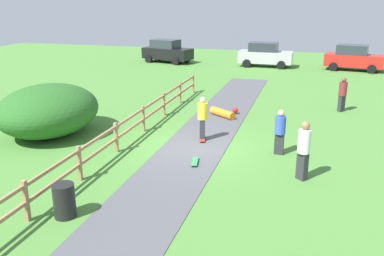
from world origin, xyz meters
The scene contains 14 objects.
ground_plane centered at (0.00, 0.00, 0.00)m, with size 60.00×60.00×0.00m, color #4C8438.
asphalt_path centered at (0.00, 0.00, 0.01)m, with size 2.40×28.00×0.02m, color #515156.
wooden_fence centered at (-2.60, 0.00, 0.67)m, with size 0.12×18.12×1.10m.
bush_large centered at (-6.09, -0.16, 1.03)m, with size 3.78×4.54×2.05m, color #286023.
trash_bin centered at (-1.80, -5.98, 0.45)m, with size 0.56×0.56×0.90m, color black.
skater_riding centered at (0.09, 0.79, 0.98)m, with size 0.45×0.82×1.73m.
skater_fallen centered at (0.20, 4.33, 0.20)m, with size 1.35×1.36×0.36m.
skateboard_loose centered at (0.44, -1.63, 0.09)m, with size 0.34×0.82×0.08m.
bystander_maroon centered at (5.55, 6.88, 0.94)m, with size 0.54×0.54×1.70m.
bystander_blue centered at (3.10, 0.09, 0.90)m, with size 0.40×0.40×1.64m.
bystander_white centered at (3.95, -1.95, 1.04)m, with size 0.54×0.54×1.87m.
parked_car_silver centered at (0.35, 19.78, 0.96)m, with size 4.25×2.09×1.92m.
parked_car_red centered at (7.01, 19.79, 0.96)m, with size 4.43×2.53×1.92m.
parked_car_black centered at (-7.92, 19.79, 0.96)m, with size 4.48×2.73×1.92m.
Camera 1 is at (3.97, -14.43, 5.42)m, focal length 39.55 mm.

